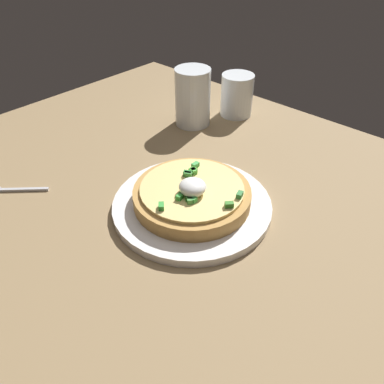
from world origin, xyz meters
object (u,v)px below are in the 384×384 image
(pizza, at_px, (192,194))
(cup_far, at_px, (237,97))
(cup_near, at_px, (193,98))
(plate, at_px, (192,205))
(fork, at_px, (10,190))

(pizza, bearing_deg, cup_far, 115.99)
(cup_near, bearing_deg, plate, -47.85)
(fork, bearing_deg, cup_far, -146.64)
(cup_near, relative_size, cup_far, 1.32)
(plate, relative_size, cup_near, 2.07)
(cup_far, bearing_deg, cup_near, -113.16)
(plate, bearing_deg, cup_far, 115.95)
(plate, relative_size, fork, 2.99)
(pizza, bearing_deg, plate, 138.25)
(cup_far, xyz_separation_m, fork, (-0.11, -0.50, -0.04))
(plate, relative_size, pizza, 1.37)
(fork, bearing_deg, cup_near, -143.61)
(cup_near, distance_m, cup_far, 0.11)
(plate, xyz_separation_m, cup_near, (-0.20, 0.22, 0.05))
(cup_far, bearing_deg, plate, -64.05)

